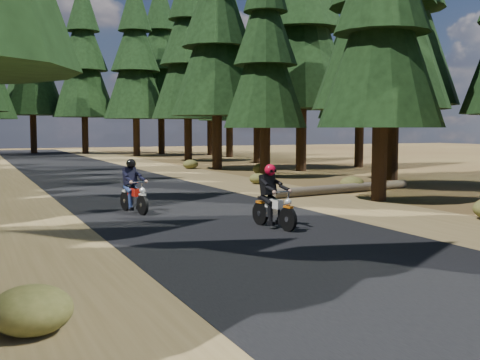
# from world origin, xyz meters

# --- Properties ---
(ground) EXTENTS (120.00, 120.00, 0.00)m
(ground) POSITION_xyz_m (0.00, 0.00, 0.00)
(ground) COLOR #4C331B
(ground) RESTS_ON ground
(road) EXTENTS (6.00, 100.00, 0.01)m
(road) POSITION_xyz_m (0.00, 5.00, 0.01)
(road) COLOR black
(road) RESTS_ON ground
(shoulder_l) EXTENTS (3.20, 100.00, 0.01)m
(shoulder_l) POSITION_xyz_m (-4.60, 5.00, 0.00)
(shoulder_l) COLOR brown
(shoulder_l) RESTS_ON ground
(shoulder_r) EXTENTS (3.20, 100.00, 0.01)m
(shoulder_r) POSITION_xyz_m (4.60, 5.00, 0.00)
(shoulder_r) COLOR brown
(shoulder_r) RESTS_ON ground
(pine_forest) EXTENTS (34.59, 55.08, 16.32)m
(pine_forest) POSITION_xyz_m (-0.02, 21.05, 7.89)
(pine_forest) COLOR black
(pine_forest) RESTS_ON ground
(log_near) EXTENTS (6.15, 1.41, 0.32)m
(log_near) POSITION_xyz_m (6.35, 6.81, 0.16)
(log_near) COLOR #4C4233
(log_near) RESTS_ON ground
(understory_shrubs) EXTENTS (13.82, 29.37, 0.58)m
(understory_shrubs) POSITION_xyz_m (2.41, 6.13, 0.26)
(understory_shrubs) COLOR #474C1E
(understory_shrubs) RESTS_ON ground
(rider_lead) EXTENTS (0.72, 1.65, 1.43)m
(rider_lead) POSITION_xyz_m (0.73, 1.28, 0.48)
(rider_lead) COLOR silver
(rider_lead) RESTS_ON road
(rider_follow) EXTENTS (0.76, 1.65, 1.42)m
(rider_follow) POSITION_xyz_m (-1.50, 4.97, 0.48)
(rider_follow) COLOR #98120A
(rider_follow) RESTS_ON road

